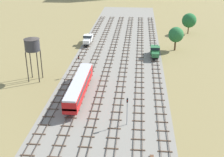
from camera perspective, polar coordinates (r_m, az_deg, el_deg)
The scene contains 16 objects.
ground_plane at distance 83.67m, azimuth 0.69°, elevation 2.13°, with size 480.00×480.00×0.00m, color olive.
ballast_bed at distance 83.66m, azimuth 0.69°, elevation 2.13°, with size 26.07×176.00×0.01m, color gray.
track_far_left at distance 86.04m, azimuth -6.61°, elevation 2.69°, with size 2.40×126.00×0.29m.
track_left at distance 85.27m, azimuth -3.70°, elevation 2.61°, with size 2.40×126.00×0.29m.
track_centre_left at distance 84.73m, azimuth -0.74°, elevation 2.51°, with size 2.40×126.00×0.29m.
track_centre at distance 84.41m, azimuth 2.24°, elevation 2.41°, with size 2.40×126.00×0.29m.
track_centre_right at distance 84.33m, azimuth 5.24°, elevation 2.31°, with size 2.40×126.00×0.29m.
track_right at distance 84.47m, azimuth 8.23°, elevation 2.19°, with size 2.40×126.00×0.29m.
diesel_railcar_left_nearest at distance 66.90m, azimuth -6.21°, elevation -1.39°, with size 2.96×20.50×3.80m.
shunter_loco_right_near at distance 91.79m, azimuth 8.08°, elevation 5.22°, with size 2.74×8.46×3.10m.
shunter_loco_far_left_mid at distance 103.46m, azimuth -4.55°, elevation 7.53°, with size 2.74×8.46×3.10m.
water_tower at distance 75.03m, azimuth -14.82°, elevation 6.19°, with size 3.78×3.78×11.09m.
signal_post_nearest at distance 55.77m, azimuth 2.87°, elevation -5.54°, with size 0.28×0.47×5.74m.
signal_post_near at distance 77.43m, azimuth -6.22°, elevation 2.94°, with size 0.28×0.47×5.55m.
lineside_tree_0 at distance 98.14m, azimuth 11.96°, elevation 8.06°, with size 4.82×4.82×7.55m.
lineside_tree_1 at distance 118.88m, azimuth 14.33°, elevation 10.54°, with size 5.37×5.37×7.76m.
Camera 1 is at (6.04, -21.49, 30.97)m, focal length 48.56 mm.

